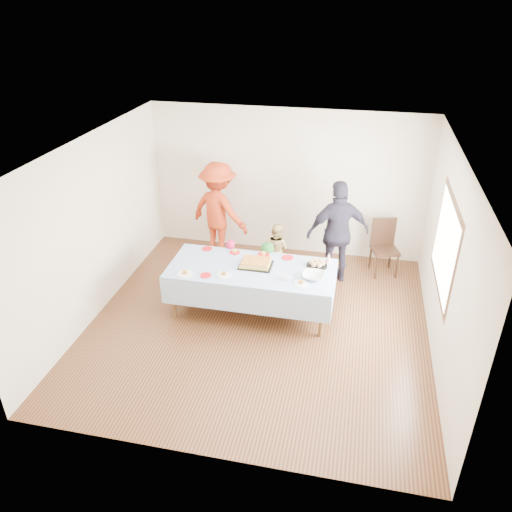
{
  "coord_description": "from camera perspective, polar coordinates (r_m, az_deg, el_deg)",
  "views": [
    {
      "loc": [
        1.26,
        -6.03,
        4.52
      ],
      "look_at": [
        -0.1,
        0.3,
        0.99
      ],
      "focal_mm": 35.0,
      "sensor_mm": 36.0,
      "label": 1
    }
  ],
  "objects": [
    {
      "name": "ground",
      "position": [
        7.64,
        0.27,
        -7.68
      ],
      "size": [
        5.0,
        5.0,
        0.0
      ],
      "primitive_type": "plane",
      "color": "#442313",
      "rests_on": "ground"
    },
    {
      "name": "birthday_cake",
      "position": [
        7.53,
        -0.01,
        -0.84
      ],
      "size": [
        0.49,
        0.38,
        0.09
      ],
      "color": "black",
      "rests_on": "party_table"
    },
    {
      "name": "party_table",
      "position": [
        7.52,
        -0.51,
        -1.73
      ],
      "size": [
        2.5,
        1.1,
        0.78
      ],
      "color": "brown",
      "rests_on": "ground"
    },
    {
      "name": "toddler_right",
      "position": [
        8.68,
        2.32,
        0.79
      ],
      "size": [
        0.56,
        0.51,
        0.96
      ],
      "primitive_type": "imported",
      "rotation": [
        0.0,
        0.0,
        2.77
      ],
      "color": "tan",
      "rests_on": "ground"
    },
    {
      "name": "plate_white_left",
      "position": [
        7.4,
        -8.12,
        -2.04
      ],
      "size": [
        0.24,
        0.24,
        0.01
      ],
      "primitive_type": "cylinder",
      "color": "white",
      "rests_on": "party_table"
    },
    {
      "name": "plate_white_mid",
      "position": [
        7.32,
        -3.69,
        -2.17
      ],
      "size": [
        0.21,
        0.21,
        0.01
      ],
      "primitive_type": "cylinder",
      "color": "white",
      "rests_on": "party_table"
    },
    {
      "name": "plate_red_near",
      "position": [
        7.33,
        -5.78,
        -2.21
      ],
      "size": [
        0.16,
        0.16,
        0.01
      ],
      "primitive_type": "cylinder",
      "color": "red",
      "rests_on": "party_table"
    },
    {
      "name": "plate_red_far_d",
      "position": [
        7.78,
        3.62,
        -0.18
      ],
      "size": [
        0.18,
        0.18,
        0.01
      ],
      "primitive_type": "cylinder",
      "color": "red",
      "rests_on": "party_table"
    },
    {
      "name": "toddler_left",
      "position": [
        8.26,
        -2.85,
        -0.96
      ],
      "size": [
        0.36,
        0.27,
        0.91
      ],
      "primitive_type": "imported",
      "rotation": [
        0.0,
        0.0,
        2.98
      ],
      "color": "#C41848",
      "rests_on": "ground"
    },
    {
      "name": "punch_bowl",
      "position": [
        7.26,
        6.57,
        -2.27
      ],
      "size": [
        0.32,
        0.32,
        0.08
      ],
      "primitive_type": "imported",
      "color": "silver",
      "rests_on": "party_table"
    },
    {
      "name": "plate_white_right",
      "position": [
        7.13,
        5.12,
        -3.14
      ],
      "size": [
        0.21,
        0.21,
        0.01
      ],
      "primitive_type": "cylinder",
      "color": "white",
      "rests_on": "party_table"
    },
    {
      "name": "room_walls",
      "position": [
        6.74,
        0.76,
        4.51
      ],
      "size": [
        5.04,
        5.04,
        2.72
      ],
      "color": "beige",
      "rests_on": "ground"
    },
    {
      "name": "dining_chair",
      "position": [
        9.0,
        14.42,
        1.4
      ],
      "size": [
        0.53,
        0.53,
        0.98
      ],
      "rotation": [
        0.0,
        0.0,
        0.3
      ],
      "color": "black",
      "rests_on": "ground"
    },
    {
      "name": "plate_red_far_a",
      "position": [
        8.06,
        -5.62,
        0.83
      ],
      "size": [
        0.16,
        0.16,
        0.01
      ],
      "primitive_type": "cylinder",
      "color": "red",
      "rests_on": "party_table"
    },
    {
      "name": "party_hat",
      "position": [
        7.68,
        8.31,
        -0.18
      ],
      "size": [
        0.1,
        0.1,
        0.16
      ],
      "primitive_type": "cone",
      "color": "white",
      "rests_on": "party_table"
    },
    {
      "name": "adult_left",
      "position": [
        9.14,
        -4.28,
        5.2
      ],
      "size": [
        1.33,
        1.05,
        1.81
      ],
      "primitive_type": "imported",
      "rotation": [
        0.0,
        0.0,
        2.77
      ],
      "color": "#BC3617",
      "rests_on": "ground"
    },
    {
      "name": "fork_pile",
      "position": [
        7.2,
        3.24,
        -2.45
      ],
      "size": [
        0.24,
        0.18,
        0.07
      ],
      "primitive_type": null,
      "color": "white",
      "rests_on": "party_table"
    },
    {
      "name": "plate_red_far_c",
      "position": [
        7.85,
        0.85,
        0.15
      ],
      "size": [
        0.19,
        0.19,
        0.01
      ],
      "primitive_type": "cylinder",
      "color": "red",
      "rests_on": "party_table"
    },
    {
      "name": "plate_red_far_b",
      "position": [
        7.92,
        -2.44,
        0.42
      ],
      "size": [
        0.17,
        0.17,
        0.01
      ],
      "primitive_type": "cylinder",
      "color": "red",
      "rests_on": "party_table"
    },
    {
      "name": "toddler_mid",
      "position": [
        8.14,
        1.31,
        -1.39
      ],
      "size": [
        0.52,
        0.42,
        0.91
      ],
      "primitive_type": "imported",
      "rotation": [
        0.0,
        0.0,
        3.49
      ],
      "color": "#226728",
      "rests_on": "ground"
    },
    {
      "name": "adult_right",
      "position": [
        8.4,
        9.34,
        2.65
      ],
      "size": [
        1.14,
        0.78,
        1.8
      ],
      "primitive_type": "imported",
      "rotation": [
        0.0,
        0.0,
        3.5
      ],
      "color": "#272431",
      "rests_on": "ground"
    },
    {
      "name": "rolls_tray",
      "position": [
        7.58,
        6.98,
        -0.89
      ],
      "size": [
        0.31,
        0.31,
        0.09
      ],
      "color": "black",
      "rests_on": "party_table"
    }
  ]
}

